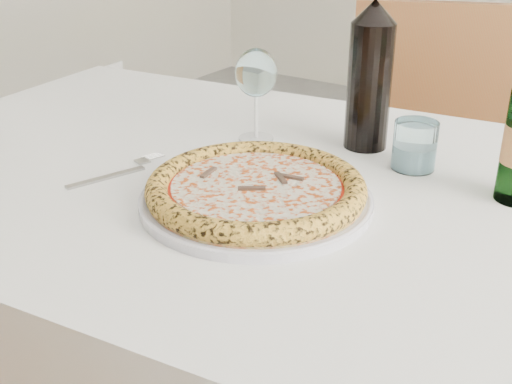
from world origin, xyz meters
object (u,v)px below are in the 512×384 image
(chair_far, at_px, (429,164))
(tumbler, at_px, (414,149))
(pizza, at_px, (256,188))
(wine_glass, at_px, (256,75))
(dining_table, at_px, (290,226))
(wine_bottle, at_px, (370,73))
(plate, at_px, (256,199))

(chair_far, distance_m, tumbler, 0.64)
(pizza, xyz_separation_m, wine_glass, (-0.16, 0.23, 0.10))
(dining_table, relative_size, wine_bottle, 5.20)
(plate, relative_size, pizza, 1.06)
(chair_far, distance_m, wine_glass, 0.70)
(dining_table, xyz_separation_m, wine_bottle, (0.03, 0.21, 0.22))
(dining_table, relative_size, chair_far, 1.78)
(plate, relative_size, tumbler, 4.25)
(dining_table, height_order, wine_glass, wine_glass)
(dining_table, height_order, tumbler, tumbler)
(pizza, distance_m, wine_bottle, 0.33)
(chair_far, height_order, tumbler, chair_far)
(pizza, bearing_deg, wine_bottle, 84.61)
(pizza, xyz_separation_m, wine_bottle, (0.03, 0.31, 0.11))
(chair_far, distance_m, plate, 0.86)
(chair_far, bearing_deg, wine_glass, -103.49)
(dining_table, distance_m, tumbler, 0.25)
(chair_far, xyz_separation_m, wine_bottle, (0.04, -0.51, 0.36))
(plate, distance_m, tumbler, 0.30)
(wine_bottle, bearing_deg, tumbler, -23.68)
(plate, distance_m, pizza, 0.02)
(chair_far, bearing_deg, wine_bottle, -85.22)
(dining_table, height_order, plate, plate)
(chair_far, height_order, plate, chair_far)
(dining_table, distance_m, chair_far, 0.74)
(pizza, bearing_deg, plate, -19.36)
(pizza, xyz_separation_m, tumbler, (0.14, 0.26, 0.01))
(wine_bottle, bearing_deg, chair_far, 94.78)
(dining_table, distance_m, wine_glass, 0.29)
(pizza, bearing_deg, chair_far, 90.94)
(dining_table, bearing_deg, pizza, -90.01)
(chair_far, relative_size, tumbler, 11.39)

